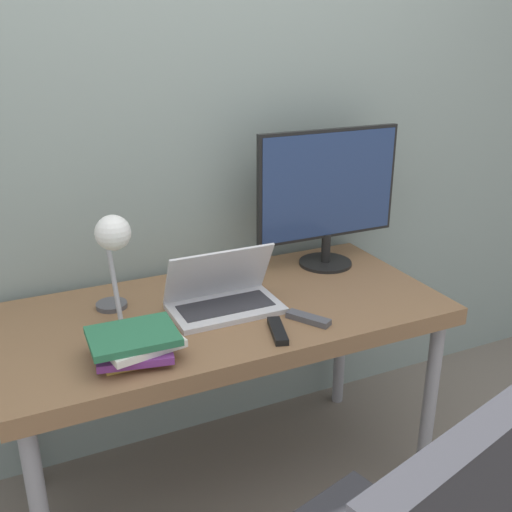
{
  "coord_description": "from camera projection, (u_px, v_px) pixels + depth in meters",
  "views": [
    {
      "loc": [
        -0.68,
        -1.34,
        1.64
      ],
      "look_at": [
        0.1,
        0.32,
        0.94
      ],
      "focal_mm": 42.0,
      "sensor_mm": 36.0,
      "label": 1
    }
  ],
  "objects": [
    {
      "name": "book_stack",
      "position": [
        136.0,
        344.0,
        1.69
      ],
      "size": [
        0.26,
        0.22,
        0.08
      ],
      "color": "gold",
      "rests_on": "desk"
    },
    {
      "name": "wall_back",
      "position": [
        178.0,
        126.0,
        2.18
      ],
      "size": [
        8.0,
        0.05,
        2.6
      ],
      "color": "gray",
      "rests_on": "ground_plane"
    },
    {
      "name": "laptop",
      "position": [
        223.0,
        296.0,
        1.99
      ],
      "size": [
        0.36,
        0.22,
        0.21
      ],
      "color": "silver",
      "rests_on": "desk"
    },
    {
      "name": "media_remote",
      "position": [
        308.0,
        319.0,
        1.92
      ],
      "size": [
        0.11,
        0.15,
        0.02
      ],
      "color": "#4C4C51",
      "rests_on": "desk"
    },
    {
      "name": "desk",
      "position": [
        226.0,
        324.0,
        2.04
      ],
      "size": [
        1.47,
        0.71,
        0.76
      ],
      "color": "brown",
      "rests_on": "ground_plane"
    },
    {
      "name": "desk_lamp",
      "position": [
        113.0,
        244.0,
        1.82
      ],
      "size": [
        0.11,
        0.24,
        0.36
      ],
      "color": "#4C4C51",
      "rests_on": "desk"
    },
    {
      "name": "tv_remote",
      "position": [
        278.0,
        331.0,
        1.84
      ],
      "size": [
        0.08,
        0.16,
        0.02
      ],
      "color": "black",
      "rests_on": "desk"
    },
    {
      "name": "monitor",
      "position": [
        328.0,
        192.0,
        2.27
      ],
      "size": [
        0.59,
        0.21,
        0.53
      ],
      "color": "black",
      "rests_on": "desk"
    }
  ]
}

